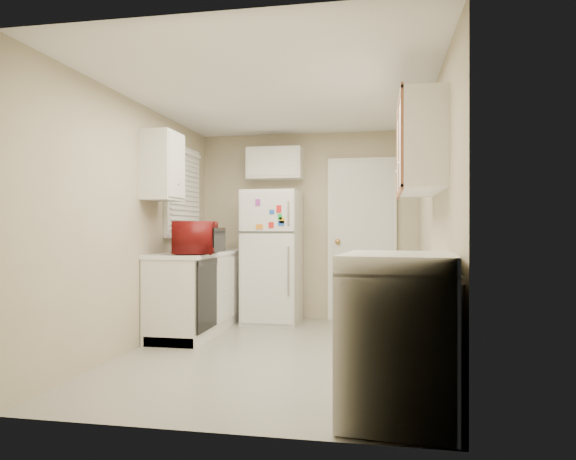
# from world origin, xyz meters

# --- Properties ---
(floor) EXTENTS (3.80, 3.80, 0.00)m
(floor) POSITION_xyz_m (0.00, 0.00, 0.00)
(floor) COLOR #A8A698
(floor) RESTS_ON ground
(ceiling) EXTENTS (3.80, 3.80, 0.00)m
(ceiling) POSITION_xyz_m (0.00, 0.00, 2.40)
(ceiling) COLOR white
(ceiling) RESTS_ON floor
(wall_left) EXTENTS (3.80, 3.80, 0.00)m
(wall_left) POSITION_xyz_m (-1.40, 0.00, 1.20)
(wall_left) COLOR #B2A78A
(wall_left) RESTS_ON floor
(wall_right) EXTENTS (3.80, 3.80, 0.00)m
(wall_right) POSITION_xyz_m (1.40, 0.00, 1.20)
(wall_right) COLOR #B2A78A
(wall_right) RESTS_ON floor
(wall_back) EXTENTS (2.80, 2.80, 0.00)m
(wall_back) POSITION_xyz_m (0.00, 1.90, 1.20)
(wall_back) COLOR #B2A78A
(wall_back) RESTS_ON floor
(wall_front) EXTENTS (2.80, 2.80, 0.00)m
(wall_front) POSITION_xyz_m (0.00, -1.90, 1.20)
(wall_front) COLOR #B2A78A
(wall_front) RESTS_ON floor
(left_counter) EXTENTS (0.60, 1.80, 0.90)m
(left_counter) POSITION_xyz_m (-1.10, 0.90, 0.45)
(left_counter) COLOR silver
(left_counter) RESTS_ON floor
(dishwasher) EXTENTS (0.03, 0.58, 0.72)m
(dishwasher) POSITION_xyz_m (-0.81, 0.30, 0.49)
(dishwasher) COLOR black
(dishwasher) RESTS_ON floor
(sink) EXTENTS (0.54, 0.74, 0.16)m
(sink) POSITION_xyz_m (-1.10, 1.05, 0.86)
(sink) COLOR gray
(sink) RESTS_ON left_counter
(microwave) EXTENTS (0.67, 0.48, 0.41)m
(microwave) POSITION_xyz_m (-0.95, 0.37, 1.05)
(microwave) COLOR maroon
(microwave) RESTS_ON left_counter
(soap_bottle) EXTENTS (0.13, 0.13, 0.22)m
(soap_bottle) POSITION_xyz_m (-1.15, 1.48, 1.00)
(soap_bottle) COLOR white
(soap_bottle) RESTS_ON left_counter
(window_blinds) EXTENTS (0.10, 0.98, 1.08)m
(window_blinds) POSITION_xyz_m (-1.36, 1.05, 1.60)
(window_blinds) COLOR silver
(window_blinds) RESTS_ON wall_left
(upper_cabinet_left) EXTENTS (0.30, 0.45, 0.70)m
(upper_cabinet_left) POSITION_xyz_m (-1.25, 0.22, 1.80)
(upper_cabinet_left) COLOR silver
(upper_cabinet_left) RESTS_ON wall_left
(refrigerator) EXTENTS (0.68, 0.66, 1.63)m
(refrigerator) POSITION_xyz_m (-0.39, 1.55, 0.82)
(refrigerator) COLOR silver
(refrigerator) RESTS_ON floor
(cabinet_over_fridge) EXTENTS (0.70, 0.30, 0.40)m
(cabinet_over_fridge) POSITION_xyz_m (-0.40, 1.75, 2.00)
(cabinet_over_fridge) COLOR silver
(cabinet_over_fridge) RESTS_ON wall_back
(interior_door) EXTENTS (0.86, 0.06, 2.08)m
(interior_door) POSITION_xyz_m (0.70, 1.86, 1.02)
(interior_door) COLOR silver
(interior_door) RESTS_ON floor
(right_counter) EXTENTS (0.60, 2.00, 0.90)m
(right_counter) POSITION_xyz_m (1.10, -0.80, 0.45)
(right_counter) COLOR silver
(right_counter) RESTS_ON floor
(stove) EXTENTS (0.75, 0.90, 1.02)m
(stove) POSITION_xyz_m (1.06, -1.45, 0.51)
(stove) COLOR silver
(stove) RESTS_ON floor
(upper_cabinet_right) EXTENTS (0.30, 1.20, 0.70)m
(upper_cabinet_right) POSITION_xyz_m (1.25, -0.50, 1.80)
(upper_cabinet_right) COLOR silver
(upper_cabinet_right) RESTS_ON wall_right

